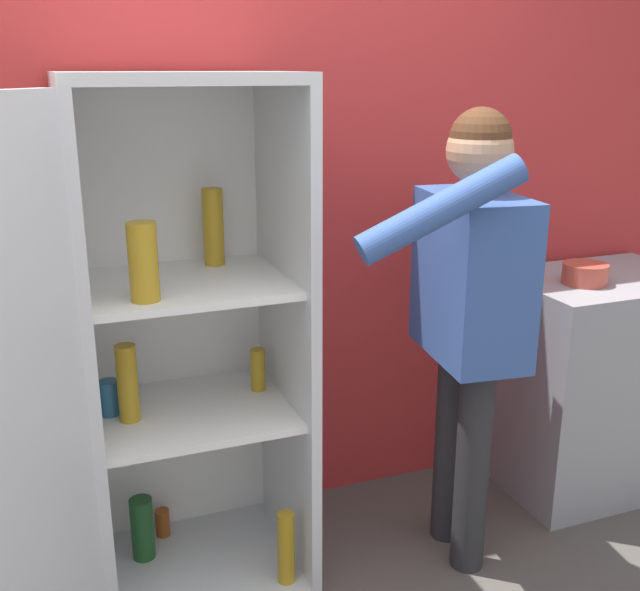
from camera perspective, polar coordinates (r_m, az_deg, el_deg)
wall_back at (r=2.68m, az=-8.54°, el=7.97°), size 7.00×0.06×2.55m
refrigerator at (r=2.34m, az=-12.70°, el=-4.90°), size 1.11×1.15×1.68m
person at (r=2.50m, az=11.25°, el=0.32°), size 0.66×0.59×1.57m
counter at (r=3.31m, az=20.17°, el=-6.12°), size 0.77×0.56×0.89m
bowl at (r=3.02m, az=19.54°, el=1.58°), size 0.17×0.17×0.08m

